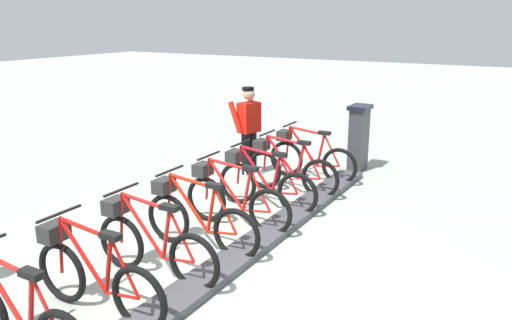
{
  "coord_description": "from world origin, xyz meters",
  "views": [
    {
      "loc": [
        -3.08,
        4.63,
        2.88
      ],
      "look_at": [
        0.5,
        -1.53,
        0.9
      ],
      "focal_mm": 35.87,
      "sensor_mm": 36.0,
      "label": 1
    }
  ],
  "objects_px": {
    "payment_kiosk": "(359,137)",
    "bike_docked_3": "(233,198)",
    "bike_docked_5": "(151,243)",
    "bike_docked_0": "(308,157)",
    "bike_docked_4": "(196,218)",
    "bike_docked_2": "(262,182)",
    "worker_near_rack": "(249,127)",
    "bike_docked_6": "(92,275)",
    "bike_docked_7": "(15,317)",
    "bike_docked_1": "(287,168)"
  },
  "relations": [
    {
      "from": "bike_docked_1",
      "to": "bike_docked_7",
      "type": "bearing_deg",
      "value": 90.0
    },
    {
      "from": "bike_docked_1",
      "to": "bike_docked_4",
      "type": "bearing_deg",
      "value": 90.0
    },
    {
      "from": "bike_docked_4",
      "to": "bike_docked_6",
      "type": "distance_m",
      "value": 1.72
    },
    {
      "from": "bike_docked_2",
      "to": "bike_docked_5",
      "type": "xyz_separation_m",
      "value": [
        0.0,
        2.57,
        0.0
      ]
    },
    {
      "from": "bike_docked_0",
      "to": "bike_docked_5",
      "type": "bearing_deg",
      "value": 90.0
    },
    {
      "from": "bike_docked_2",
      "to": "bike_docked_4",
      "type": "xyz_separation_m",
      "value": [
        0.0,
        1.72,
        0.0
      ]
    },
    {
      "from": "bike_docked_1",
      "to": "bike_docked_4",
      "type": "distance_m",
      "value": 2.57
    },
    {
      "from": "bike_docked_2",
      "to": "bike_docked_4",
      "type": "relative_size",
      "value": 1.0
    },
    {
      "from": "payment_kiosk",
      "to": "bike_docked_1",
      "type": "distance_m",
      "value": 2.02
    },
    {
      "from": "bike_docked_4",
      "to": "payment_kiosk",
      "type": "bearing_deg",
      "value": -97.25
    },
    {
      "from": "bike_docked_0",
      "to": "bike_docked_4",
      "type": "bearing_deg",
      "value": 90.0
    },
    {
      "from": "bike_docked_0",
      "to": "bike_docked_3",
      "type": "bearing_deg",
      "value": 90.0
    },
    {
      "from": "payment_kiosk",
      "to": "bike_docked_0",
      "type": "distance_m",
      "value": 1.23
    },
    {
      "from": "bike_docked_3",
      "to": "worker_near_rack",
      "type": "relative_size",
      "value": 1.04
    },
    {
      "from": "bike_docked_1",
      "to": "bike_docked_5",
      "type": "relative_size",
      "value": 1.0
    },
    {
      "from": "worker_near_rack",
      "to": "bike_docked_0",
      "type": "bearing_deg",
      "value": -167.33
    },
    {
      "from": "bike_docked_3",
      "to": "bike_docked_7",
      "type": "xyz_separation_m",
      "value": [
        0.0,
        3.43,
        0.0
      ]
    },
    {
      "from": "bike_docked_1",
      "to": "bike_docked_7",
      "type": "xyz_separation_m",
      "value": [
        0.0,
        5.15,
        0.0
      ]
    },
    {
      "from": "bike_docked_0",
      "to": "bike_docked_2",
      "type": "relative_size",
      "value": 1.0
    },
    {
      "from": "worker_near_rack",
      "to": "payment_kiosk",
      "type": "bearing_deg",
      "value": -142.23
    },
    {
      "from": "bike_docked_3",
      "to": "bike_docked_6",
      "type": "height_order",
      "value": "same"
    },
    {
      "from": "bike_docked_4",
      "to": "worker_near_rack",
      "type": "relative_size",
      "value": 1.04
    },
    {
      "from": "payment_kiosk",
      "to": "worker_near_rack",
      "type": "xyz_separation_m",
      "value": [
        1.7,
        1.31,
        0.24
      ]
    },
    {
      "from": "bike_docked_2",
      "to": "bike_docked_1",
      "type": "bearing_deg",
      "value": -90.0
    },
    {
      "from": "bike_docked_0",
      "to": "bike_docked_1",
      "type": "xyz_separation_m",
      "value": [
        0.0,
        0.86,
        0.0
      ]
    },
    {
      "from": "bike_docked_3",
      "to": "payment_kiosk",
      "type": "bearing_deg",
      "value": -98.94
    },
    {
      "from": "bike_docked_3",
      "to": "bike_docked_7",
      "type": "distance_m",
      "value": 3.43
    },
    {
      "from": "bike_docked_5",
      "to": "bike_docked_6",
      "type": "bearing_deg",
      "value": 90.0
    },
    {
      "from": "bike_docked_3",
      "to": "bike_docked_5",
      "type": "distance_m",
      "value": 1.72
    },
    {
      "from": "bike_docked_7",
      "to": "worker_near_rack",
      "type": "xyz_separation_m",
      "value": [
        1.13,
        -5.75,
        0.48
      ]
    },
    {
      "from": "bike_docked_2",
      "to": "bike_docked_5",
      "type": "relative_size",
      "value": 1.0
    },
    {
      "from": "bike_docked_7",
      "to": "worker_near_rack",
      "type": "distance_m",
      "value": 5.88
    },
    {
      "from": "bike_docked_0",
      "to": "bike_docked_2",
      "type": "distance_m",
      "value": 1.72
    },
    {
      "from": "bike_docked_2",
      "to": "bike_docked_5",
      "type": "distance_m",
      "value": 2.57
    },
    {
      "from": "bike_docked_2",
      "to": "bike_docked_6",
      "type": "distance_m",
      "value": 3.43
    },
    {
      "from": "bike_docked_4",
      "to": "worker_near_rack",
      "type": "height_order",
      "value": "worker_near_rack"
    },
    {
      "from": "bike_docked_2",
      "to": "bike_docked_6",
      "type": "xyz_separation_m",
      "value": [
        0.0,
        3.43,
        0.0
      ]
    },
    {
      "from": "bike_docked_0",
      "to": "bike_docked_6",
      "type": "relative_size",
      "value": 1.0
    },
    {
      "from": "bike_docked_0",
      "to": "worker_near_rack",
      "type": "bearing_deg",
      "value": 12.67
    },
    {
      "from": "bike_docked_5",
      "to": "bike_docked_6",
      "type": "xyz_separation_m",
      "value": [
        0.0,
        0.86,
        0.0
      ]
    },
    {
      "from": "payment_kiosk",
      "to": "bike_docked_3",
      "type": "relative_size",
      "value": 0.74
    },
    {
      "from": "bike_docked_2",
      "to": "bike_docked_4",
      "type": "distance_m",
      "value": 1.72
    },
    {
      "from": "bike_docked_0",
      "to": "bike_docked_3",
      "type": "relative_size",
      "value": 1.0
    },
    {
      "from": "bike_docked_0",
      "to": "bike_docked_7",
      "type": "xyz_separation_m",
      "value": [
        0.0,
        6.01,
        0.0
      ]
    },
    {
      "from": "payment_kiosk",
      "to": "bike_docked_2",
      "type": "xyz_separation_m",
      "value": [
        0.57,
        2.78,
        -0.24
      ]
    },
    {
      "from": "worker_near_rack",
      "to": "bike_docked_2",
      "type": "bearing_deg",
      "value": 127.56
    },
    {
      "from": "bike_docked_1",
      "to": "bike_docked_3",
      "type": "relative_size",
      "value": 1.0
    },
    {
      "from": "bike_docked_0",
      "to": "bike_docked_7",
      "type": "relative_size",
      "value": 1.0
    },
    {
      "from": "bike_docked_5",
      "to": "bike_docked_2",
      "type": "bearing_deg",
      "value": -90.0
    },
    {
      "from": "bike_docked_5",
      "to": "bike_docked_7",
      "type": "xyz_separation_m",
      "value": [
        0.0,
        1.72,
        0.0
      ]
    }
  ]
}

